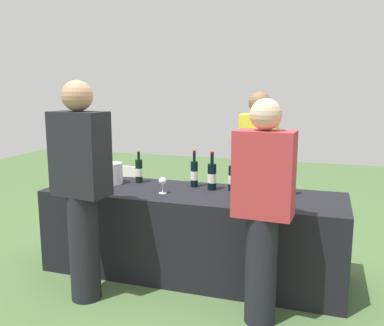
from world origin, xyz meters
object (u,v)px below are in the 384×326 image
at_px(wine_bottle_2, 194,174).
at_px(guest_1, 263,206).
at_px(wine_bottle_0, 107,167).
at_px(wine_bottle_6, 290,181).
at_px(wine_bottle_3, 212,176).
at_px(ice_bucket, 112,173).
at_px(wine_glass_3, 250,188).
at_px(wine_bottle_1, 139,171).
at_px(guest_0, 81,185).
at_px(menu_board, 124,195).
at_px(wine_glass_2, 236,189).
at_px(wine_bottle_5, 247,182).
at_px(wine_glass_1, 163,182).
at_px(server_pouring, 258,166).
at_px(wine_glass_0, 104,179).
at_px(wine_bottle_4, 232,177).

height_order(wine_bottle_2, guest_1, guest_1).
xyz_separation_m(wine_bottle_0, wine_bottle_6, (1.72, -0.05, -0.01)).
bearing_deg(wine_bottle_3, guest_1, -53.12).
bearing_deg(ice_bucket, guest_1, -24.54).
distance_m(wine_bottle_6, ice_bucket, 1.60).
bearing_deg(wine_glass_3, wine_bottle_1, 164.29).
bearing_deg(wine_bottle_2, guest_0, -124.23).
relative_size(guest_1, menu_board, 2.18).
relative_size(wine_glass_2, menu_board, 0.19).
xyz_separation_m(wine_bottle_5, guest_1, (0.23, -0.67, -0.00)).
bearing_deg(guest_1, wine_glass_1, 156.01).
height_order(wine_bottle_5, wine_glass_2, wine_bottle_5).
xyz_separation_m(wine_bottle_5, wine_bottle_6, (0.34, 0.08, 0.01)).
relative_size(wine_bottle_0, guest_0, 0.20).
relative_size(wine_bottle_2, wine_glass_3, 2.28).
height_order(wine_glass_3, guest_0, guest_0).
distance_m(server_pouring, guest_0, 1.73).
relative_size(wine_bottle_5, wine_glass_0, 2.08).
xyz_separation_m(wine_glass_2, ice_bucket, (-1.21, 0.23, 0.00)).
xyz_separation_m(wine_bottle_2, wine_glass_3, (0.55, -0.30, -0.02)).
bearing_deg(server_pouring, wine_glass_1, 54.82).
bearing_deg(guest_1, wine_glass_0, 168.05).
height_order(wine_bottle_3, wine_bottle_4, wine_bottle_3).
distance_m(wine_glass_2, guest_0, 1.18).
relative_size(wine_bottle_1, wine_glass_3, 2.13).
relative_size(wine_bottle_2, wine_bottle_3, 0.98).
relative_size(wine_glass_0, wine_glass_3, 1.01).
height_order(wine_bottle_5, server_pouring, server_pouring).
bearing_deg(wine_glass_3, ice_bucket, 171.72).
bearing_deg(wine_bottle_3, wine_bottle_4, 8.89).
height_order(wine_bottle_5, guest_0, guest_0).
bearing_deg(menu_board, guest_0, -64.16).
xyz_separation_m(wine_bottle_3, wine_bottle_4, (0.17, 0.03, -0.01)).
xyz_separation_m(wine_bottle_0, wine_bottle_4, (1.23, -0.05, -0.01)).
height_order(wine_bottle_5, wine_glass_3, wine_bottle_5).
distance_m(wine_bottle_0, wine_bottle_3, 1.06).
xyz_separation_m(wine_bottle_0, ice_bucket, (0.12, -0.12, -0.03)).
relative_size(wine_glass_2, guest_1, 0.09).
relative_size(wine_bottle_3, ice_bucket, 1.72).
relative_size(wine_bottle_2, guest_0, 0.20).
xyz_separation_m(wine_bottle_1, guest_1, (1.27, -0.80, -0.01)).
bearing_deg(wine_bottle_4, wine_bottle_1, 177.56).
xyz_separation_m(wine_glass_1, guest_1, (0.91, -0.48, 0.00)).
xyz_separation_m(wine_glass_3, ice_bucket, (-1.31, 0.19, -0.01)).
bearing_deg(wine_glass_3, server_pouring, 94.32).
bearing_deg(wine_glass_0, wine_bottle_0, 115.71).
bearing_deg(wine_bottle_3, server_pouring, 59.53).
relative_size(wine_bottle_0, menu_board, 0.47).
height_order(wine_bottle_1, wine_glass_0, wine_bottle_1).
height_order(wine_bottle_5, guest_1, guest_1).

